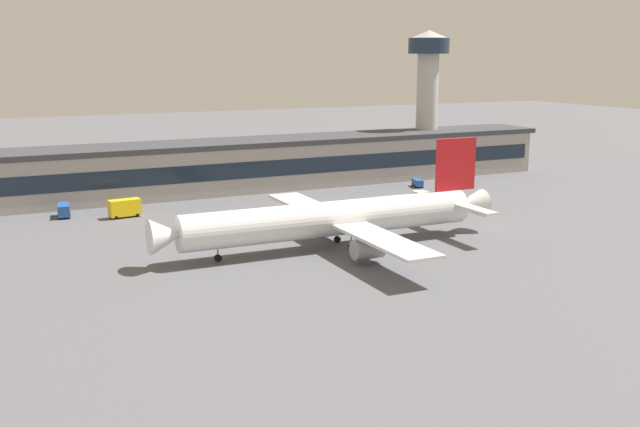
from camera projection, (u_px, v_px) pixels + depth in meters
ground_plane at (360, 249)px, 119.48m from camera, size 600.00×600.00×0.00m
terminal_building at (238, 165)px, 171.25m from camera, size 164.82×15.87×11.64m
airliner at (336, 218)px, 119.65m from camera, size 60.08×51.30×16.93m
control_tower at (428, 86)px, 193.35m from camera, size 10.78×10.78×37.41m
crew_van at (64, 210)px, 142.96m from camera, size 2.84×5.44×2.55m
follow_me_car at (418, 182)px, 175.84m from camera, size 3.23×4.78×1.85m
stair_truck at (125, 207)px, 142.61m from camera, size 6.25×3.14×3.55m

